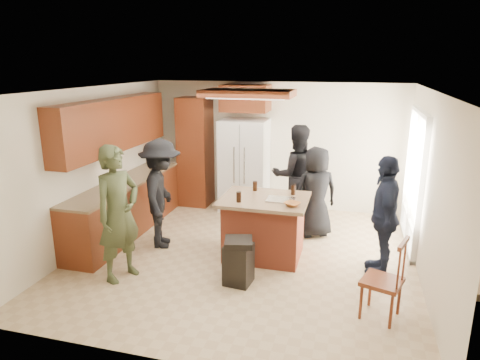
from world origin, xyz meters
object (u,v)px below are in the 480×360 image
(person_behind_right, at_px, (316,192))
(person_side_right, at_px, (384,216))
(refrigerator, at_px, (244,165))
(spindle_chair, at_px, (384,282))
(person_counter, at_px, (161,194))
(kitchen_island, at_px, (264,227))
(trash_bin, at_px, (238,261))
(person_behind_left, at_px, (296,175))
(person_front_left, at_px, (118,214))

(person_behind_right, height_order, person_side_right, person_side_right)
(refrigerator, xyz_separation_m, spindle_chair, (2.50, -3.27, -0.45))
(person_counter, height_order, kitchen_island, person_counter)
(trash_bin, bearing_deg, person_side_right, 24.02)
(person_behind_left, xyz_separation_m, trash_bin, (-0.41, -2.41, -0.59))
(person_counter, distance_m, refrigerator, 2.21)
(person_front_left, distance_m, person_behind_right, 3.24)
(person_counter, distance_m, spindle_chair, 3.55)
(person_counter, height_order, trash_bin, person_counter)
(person_behind_right, bearing_deg, person_behind_left, -79.53)
(person_counter, relative_size, trash_bin, 2.76)
(person_behind_left, distance_m, kitchen_island, 1.59)
(person_front_left, distance_m, refrigerator, 3.31)
(person_behind_left, distance_m, person_side_right, 2.14)
(person_front_left, xyz_separation_m, kitchen_island, (1.73, 1.16, -0.45))
(refrigerator, distance_m, kitchen_island, 2.23)
(refrigerator, distance_m, trash_bin, 3.06)
(trash_bin, bearing_deg, person_behind_left, 80.31)
(person_behind_right, xyz_separation_m, refrigerator, (-1.50, 1.01, 0.13))
(kitchen_island, bearing_deg, person_front_left, -146.26)
(person_side_right, bearing_deg, trash_bin, -66.22)
(person_behind_right, relative_size, refrigerator, 0.86)
(person_behind_right, distance_m, spindle_chair, 2.49)
(person_front_left, height_order, person_counter, person_front_left)
(person_behind_left, xyz_separation_m, spindle_chair, (1.40, -2.74, -0.46))
(person_counter, bearing_deg, kitchen_island, -106.66)
(person_front_left, relative_size, person_counter, 1.07)
(person_side_right, bearing_deg, kitchen_island, -93.05)
(person_side_right, bearing_deg, person_behind_right, -137.27)
(refrigerator, height_order, spindle_chair, refrigerator)
(person_front_left, xyz_separation_m, trash_bin, (1.58, 0.26, -0.61))
(person_behind_left, bearing_deg, refrigerator, -45.02)
(person_front_left, relative_size, kitchen_island, 1.45)
(trash_bin, bearing_deg, person_front_left, -170.85)
(person_front_left, bearing_deg, person_behind_right, -27.34)
(person_behind_left, xyz_separation_m, person_counter, (-1.91, -1.53, -0.04))
(person_side_right, distance_m, refrigerator, 3.29)
(person_behind_right, bearing_deg, kitchen_island, 27.83)
(person_counter, bearing_deg, person_behind_left, -68.89)
(person_side_right, xyz_separation_m, spindle_chair, (-0.03, -1.16, -0.39))
(person_behind_right, xyz_separation_m, kitchen_island, (-0.66, -1.02, -0.30))
(person_behind_left, relative_size, person_counter, 1.05)
(person_front_left, height_order, person_side_right, person_front_left)
(person_front_left, relative_size, refrigerator, 1.03)
(person_behind_left, bearing_deg, person_behind_right, 110.11)
(person_side_right, height_order, kitchen_island, person_side_right)
(trash_bin, bearing_deg, refrigerator, 103.16)
(person_counter, height_order, refrigerator, refrigerator)
(person_counter, bearing_deg, person_behind_right, -83.27)
(person_behind_left, height_order, trash_bin, person_behind_left)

